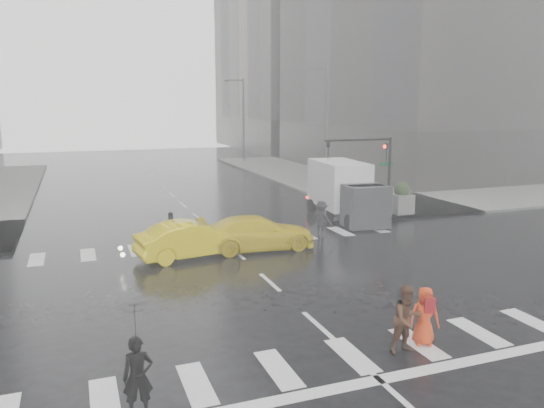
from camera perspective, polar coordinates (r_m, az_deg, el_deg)
name	(u,v)px	position (r m, az deg, el deg)	size (l,w,h in m)	color
ground	(270,282)	(19.16, -0.23, -8.42)	(120.00, 120.00, 0.00)	black
sidewalk_ne	(425,184)	(43.49, 16.12, 2.06)	(35.00, 35.00, 0.15)	slate
building_ne_far	(323,35)	(81.68, 5.53, 17.65)	(26.05, 26.05, 36.00)	gray
road_markings	(270,282)	(19.16, -0.23, -8.40)	(18.00, 48.00, 0.01)	silver
traffic_signal_pole	(374,161)	(29.45, 10.92, 4.53)	(4.45, 0.42, 4.50)	black
street_lamp_near	(325,123)	(38.98, 5.67, 8.68)	(2.15, 0.22, 9.00)	#59595B
street_lamp_far	(242,117)	(57.61, -3.22, 9.34)	(2.15, 0.22, 9.00)	#59595B
planter_west	(339,203)	(28.95, 7.17, 0.07)	(1.10, 1.10, 1.80)	slate
planter_mid	(371,201)	(29.92, 10.57, 0.32)	(1.10, 1.10, 1.80)	slate
planter_east	(401,199)	(30.99, 13.74, 0.54)	(1.10, 1.10, 1.80)	slate
pedestrian_black	(136,342)	(11.24, -14.41, -14.18)	(1.03, 1.05, 2.43)	black
pedestrian_brown	(407,319)	(14.18, 14.34, -11.93)	(0.87, 0.68, 1.78)	#452818
pedestrian_orange	(425,316)	(14.80, 16.10, -11.45)	(0.90, 0.77, 1.57)	red
pedestrian_far_a	(172,231)	(23.62, -10.76, -2.84)	(0.97, 0.59, 1.65)	black
pedestrian_far_b	(321,220)	(25.25, 5.32, -1.68)	(1.14, 0.63, 1.77)	black
taxi_mid	(192,239)	(22.26, -8.62, -3.77)	(1.61, 4.61, 1.52)	yellow
taxi_rear	(257,233)	(23.18, -1.61, -3.13)	(2.07, 4.50, 1.48)	yellow
box_truck	(346,190)	(29.21, 7.92, 1.54)	(2.23, 5.94, 3.15)	white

